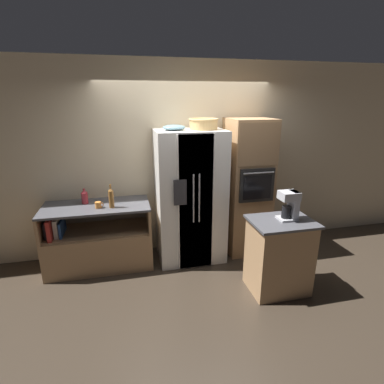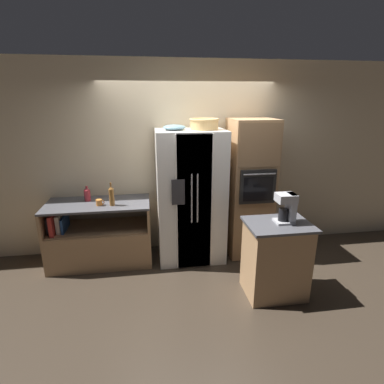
# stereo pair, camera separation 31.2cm
# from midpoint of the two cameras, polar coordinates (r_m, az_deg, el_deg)

# --- Properties ---
(ground_plane) EXTENTS (20.00, 20.00, 0.00)m
(ground_plane) POSITION_cam_midpoint_polar(r_m,az_deg,el_deg) (4.56, 2.11, -12.44)
(ground_plane) COLOR #382D23
(wall_back) EXTENTS (12.00, 0.06, 2.80)m
(wall_back) POSITION_cam_midpoint_polar(r_m,az_deg,el_deg) (4.51, 1.19, 6.31)
(wall_back) COLOR beige
(wall_back) RESTS_ON ground_plane
(counter_left) EXTENTS (1.41, 0.67, 0.89)m
(counter_left) POSITION_cam_midpoint_polar(r_m,az_deg,el_deg) (4.48, -15.20, -8.96)
(counter_left) COLOR #A87F56
(counter_left) RESTS_ON ground_plane
(refrigerator) EXTENTS (0.94, 0.76, 1.87)m
(refrigerator) POSITION_cam_midpoint_polar(r_m,az_deg,el_deg) (4.25, 1.81, -0.88)
(refrigerator) COLOR white
(refrigerator) RESTS_ON ground_plane
(wall_oven) EXTENTS (0.61, 0.70, 2.00)m
(wall_oven) POSITION_cam_midpoint_polar(r_m,az_deg,el_deg) (4.50, 12.81, 0.68)
(wall_oven) COLOR #A87F56
(wall_oven) RESTS_ON ground_plane
(island_counter) EXTENTS (0.73, 0.56, 0.92)m
(island_counter) POSITION_cam_midpoint_polar(r_m,az_deg,el_deg) (3.78, 17.96, -12.06)
(island_counter) COLOR #A87F56
(island_counter) RESTS_ON ground_plane
(wicker_basket) EXTENTS (0.39, 0.39, 0.15)m
(wicker_basket) POSITION_cam_midpoint_polar(r_m,az_deg,el_deg) (4.08, 4.61, 12.86)
(wicker_basket) COLOR tan
(wicker_basket) RESTS_ON refrigerator
(fruit_bowl) EXTENTS (0.30, 0.30, 0.07)m
(fruit_bowl) POSITION_cam_midpoint_polar(r_m,az_deg,el_deg) (4.01, -1.10, 12.21)
(fruit_bowl) COLOR #668C99
(fruit_bowl) RESTS_ON refrigerator
(bottle_tall) EXTENTS (0.07, 0.07, 0.32)m
(bottle_tall) POSITION_cam_midpoint_polar(r_m,az_deg,el_deg) (4.08, -12.98, -0.71)
(bottle_tall) COLOR brown
(bottle_tall) RESTS_ON counter_left
(bottle_short) EXTENTS (0.09, 0.09, 0.21)m
(bottle_short) POSITION_cam_midpoint_polar(r_m,az_deg,el_deg) (4.37, -17.43, -0.36)
(bottle_short) COLOR maroon
(bottle_short) RESTS_ON counter_left
(mug) EXTENTS (0.11, 0.08, 0.08)m
(mug) POSITION_cam_midpoint_polar(r_m,az_deg,el_deg) (4.15, -15.22, -1.96)
(mug) COLOR orange
(mug) RESTS_ON counter_left
(coffee_maker) EXTENTS (0.21, 0.18, 0.34)m
(coffee_maker) POSITION_cam_midpoint_polar(r_m,az_deg,el_deg) (3.58, 20.10, -2.69)
(coffee_maker) COLOR #B2B2B7
(coffee_maker) RESTS_ON island_counter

